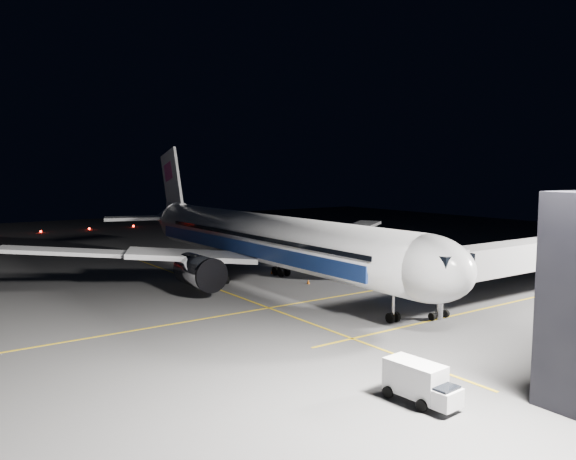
# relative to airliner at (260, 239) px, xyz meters

# --- Properties ---
(ground) EXTENTS (200.00, 200.00, 0.00)m
(ground) POSITION_rel_airliner_xyz_m (1.08, 0.00, -5.16)
(ground) COLOR #4C4C4F
(ground) RESTS_ON ground
(guide_line_main) EXTENTS (0.25, 80.00, 0.01)m
(guide_line_main) POSITION_rel_airliner_xyz_m (11.08, 0.00, -5.16)
(guide_line_main) COLOR gold
(guide_line_main) RESTS_ON ground
(guide_line_cross) EXTENTS (70.00, 0.25, 0.01)m
(guide_line_cross) POSITION_rel_airliner_xyz_m (1.08, -6.00, -5.16)
(guide_line_cross) COLOR gold
(guide_line_cross) RESTS_ON ground
(guide_line_side) EXTENTS (0.25, 40.00, 0.01)m
(guide_line_side) POSITION_rel_airliner_xyz_m (23.08, 10.00, -5.16)
(guide_line_side) COLOR gold
(guide_line_side) RESTS_ON ground
(airliner) EXTENTS (61.48, 54.22, 16.64)m
(airliner) POSITION_rel_airliner_xyz_m (0.00, 0.00, 0.00)
(airliner) COLOR silver
(airliner) RESTS_ON ground
(jet_bridge) EXTENTS (3.60, 34.40, 6.30)m
(jet_bridge) POSITION_rel_airliner_xyz_m (23.08, 18.06, -0.58)
(jet_bridge) COLOR #B2B2B7
(jet_bridge) RESTS_ON ground
(taxiway_lights) EXTENTS (0.44, 60.44, 0.44)m
(taxiway_lights) POSITION_rel_airliner_xyz_m (-70.92, 0.00, -4.94)
(taxiway_lights) COLOR #FF140A
(taxiway_lights) RESTS_ON ground
(service_truck) EXTENTS (4.57, 2.26, 2.27)m
(service_truck) POSITION_rel_airliner_xyz_m (34.44, -10.93, -3.95)
(service_truck) COLOR silver
(service_truck) RESTS_ON ground
(baggage_tug) EXTENTS (2.35, 1.97, 1.57)m
(baggage_tug) POSITION_rel_airliner_xyz_m (-2.51, 16.98, -4.44)
(baggage_tug) COLOR black
(baggage_tug) RESTS_ON ground
(safety_cone_a) EXTENTS (0.36, 0.36, 0.53)m
(safety_cone_a) POSITION_rel_airliner_xyz_m (4.11, 4.00, -4.90)
(safety_cone_a) COLOR #E16209
(safety_cone_a) RESTS_ON ground
(safety_cone_b) EXTENTS (0.36, 0.36, 0.54)m
(safety_cone_b) POSITION_rel_airliner_xyz_m (-3.53, 4.00, -4.89)
(safety_cone_b) COLOR #E16209
(safety_cone_b) RESTS_ON ground
(safety_cone_c) EXTENTS (0.42, 0.42, 0.63)m
(safety_cone_c) POSITION_rel_airliner_xyz_m (2.83, 14.00, -4.85)
(safety_cone_c) COLOR #E16209
(safety_cone_c) RESTS_ON ground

